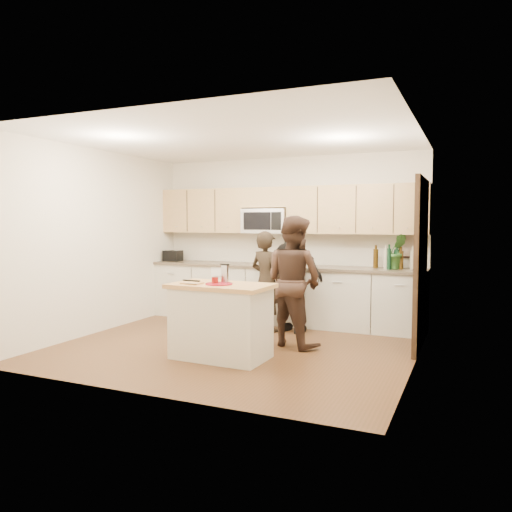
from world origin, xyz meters
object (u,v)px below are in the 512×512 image
at_px(island, 221,321).
at_px(woman_left, 266,281).
at_px(woman_center, 294,281).
at_px(woman_right, 292,277).
at_px(toaster, 173,256).

distance_m(island, woman_left, 1.63).
bearing_deg(island, woman_center, 59.67).
bearing_deg(woman_center, woman_right, -47.52).
height_order(toaster, woman_right, woman_right).
bearing_deg(woman_right, toaster, -3.58).
height_order(island, woman_left, woman_left).
relative_size(island, woman_center, 0.71).
relative_size(toaster, woman_right, 0.18).
xyz_separation_m(woman_left, woman_center, (0.67, -0.67, 0.11)).
height_order(woman_center, woman_right, woman_center).
distance_m(island, toaster, 3.15).
relative_size(island, woman_right, 0.74).
bearing_deg(woman_center, island, 79.58).
bearing_deg(island, woman_left, 94.64).
distance_m(woman_center, woman_right, 0.78).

